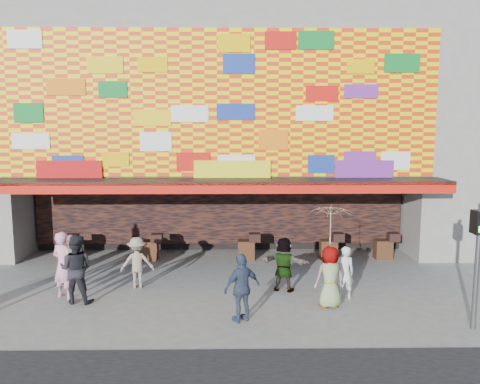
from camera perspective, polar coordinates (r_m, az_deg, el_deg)
The scene contains 12 objects.
ground at distance 12.84m, azimuth -3.24°, elevation -13.76°, with size 90.00×90.00×0.00m, color slate.
shop_building at distance 20.15m, azimuth -2.39°, elevation 9.16°, with size 15.20×9.40×10.00m.
signal_right at distance 12.22m, azimuth 27.02°, elevation -6.56°, with size 0.22×0.20×3.00m.
ped_b at distance 14.04m, azimuth -20.73°, elevation -8.31°, with size 0.69×0.45×1.89m, color pink.
ped_c at distance 13.57m, azimuth -19.34°, elevation -8.83°, with size 0.91×0.71×1.88m, color black.
ped_d at distance 14.38m, azimuth -12.42°, elevation -8.39°, with size 0.98×0.56×1.52m, color gray.
ped_e at distance 11.64m, azimuth 0.26°, elevation -11.59°, with size 0.99×0.41×1.70m, color #34405B.
ped_f at distance 13.81m, azimuth 5.36°, elevation -8.75°, with size 1.48×0.47×1.60m, color gray.
ped_g at distance 12.76m, azimuth 10.89°, elevation -10.14°, with size 0.80×0.52×1.64m, color gray.
ped_h at distance 13.45m, azimuth 12.62°, elevation -9.57°, with size 0.55×0.36×1.50m, color silver.
ped_i at distance 15.44m, azimuth -19.82°, elevation -7.61°, with size 0.73×0.57×1.49m, color tan.
parasol at distance 12.41m, azimuth 11.05°, elevation -3.98°, with size 1.45×1.46×1.98m.
Camera 1 is at (0.52, -11.96, 4.66)m, focal length 35.00 mm.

